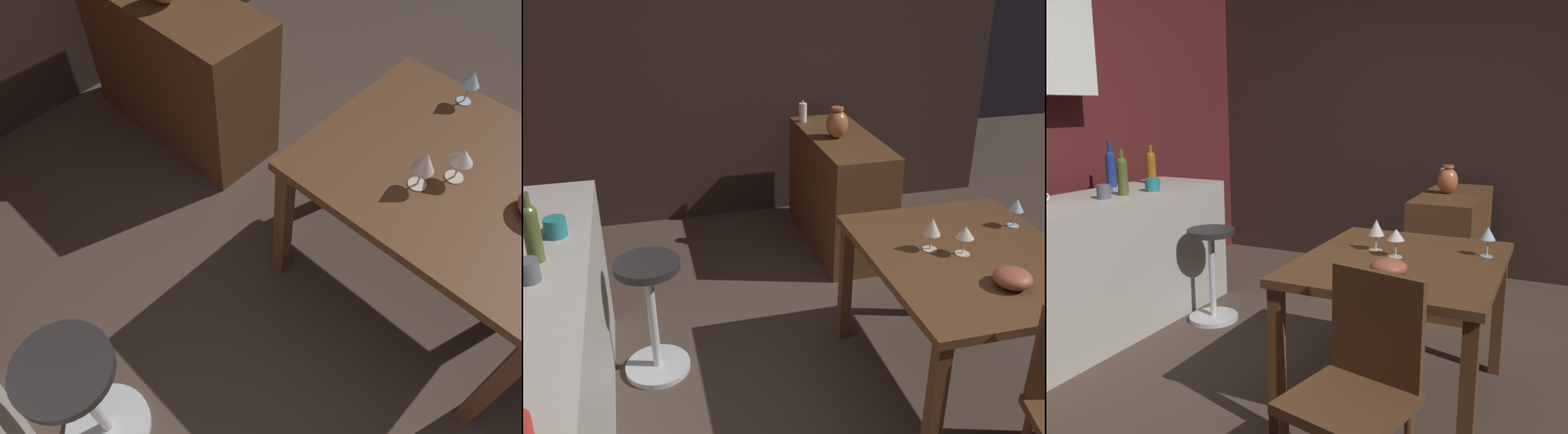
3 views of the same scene
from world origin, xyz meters
TOP-DOWN VIEW (x-y plane):
  - ground_plane at (0.00, 0.00)m, footprint 9.00×9.00m
  - wall_side_right at (2.55, 0.30)m, footprint 0.10×4.40m
  - dining_table at (0.17, -0.44)m, footprint 1.12×0.92m
  - kitchen_counter at (0.11, 1.53)m, footprint 2.10×0.60m
  - sideboard_cabinet at (1.79, -0.39)m, footprint 1.10×0.44m
  - bar_stool at (0.66, 1.01)m, footprint 0.34×0.34m
  - wine_glass_left at (0.27, -0.28)m, footprint 0.08×0.08m
  - wine_glass_right at (0.39, -0.81)m, footprint 0.07×0.07m
  - wine_glass_center at (0.19, -0.41)m, footprint 0.08×0.08m
  - fruit_bowl at (-0.11, -0.46)m, footprint 0.16×0.16m
  - wine_bottle_olive at (0.31, 1.42)m, footprint 0.07×0.07m
  - cup_slate at (0.16, 1.43)m, footprint 0.12×0.08m
  - cup_teal at (0.52, 1.37)m, footprint 0.13×0.09m
  - pillar_candle_tall at (2.20, -0.23)m, footprint 0.06×0.06m
  - vase_copper at (1.77, -0.34)m, footprint 0.15×0.15m

SIDE VIEW (x-z plane):
  - ground_plane at x=0.00m, z-range 0.00..0.00m
  - bar_stool at x=0.66m, z-range 0.02..0.67m
  - sideboard_cabinet at x=1.79m, z-range 0.00..0.82m
  - kitchen_counter at x=0.11m, z-range 0.00..0.90m
  - dining_table at x=0.17m, z-range 0.28..1.02m
  - fruit_bowl at x=-0.11m, z-range 0.74..0.82m
  - wine_glass_center at x=0.19m, z-range 0.78..0.92m
  - wine_glass_right at x=0.39m, z-range 0.78..0.93m
  - wine_glass_left at x=0.27m, z-range 0.78..0.94m
  - pillar_candle_tall at x=2.20m, z-range 0.81..0.97m
  - vase_copper at x=1.77m, z-range 0.81..1.02m
  - cup_teal at x=0.52m, z-range 0.90..0.98m
  - cup_slate at x=0.16m, z-range 0.90..0.99m
  - wine_bottle_olive at x=0.31m, z-range 0.89..1.18m
  - wall_side_right at x=2.55m, z-range 0.00..2.60m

